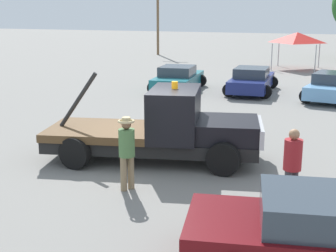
{
  "coord_description": "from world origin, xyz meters",
  "views": [
    {
      "loc": [
        5.25,
        -11.76,
        4.18
      ],
      "look_at": [
        0.5,
        0.0,
        1.05
      ],
      "focal_mm": 50.0,
      "sensor_mm": 36.0,
      "label": 1
    }
  ],
  "objects_px": {
    "parked_car_teal": "(178,79)",
    "traffic_cone": "(233,128)",
    "person_near_truck": "(292,162)",
    "tow_truck": "(165,130)",
    "person_at_hood": "(127,148)",
    "utility_pole": "(158,10)",
    "canopy_tent_red": "(297,38)",
    "parked_car_skyblue": "(333,86)",
    "parked_car_navy": "(252,80)"
  },
  "relations": [
    {
      "from": "parked_car_teal",
      "to": "canopy_tent_red",
      "type": "relative_size",
      "value": 1.58
    },
    {
      "from": "person_near_truck",
      "to": "person_at_hood",
      "type": "relative_size",
      "value": 0.98
    },
    {
      "from": "person_at_hood",
      "to": "parked_car_teal",
      "type": "distance_m",
      "value": 14.44
    },
    {
      "from": "person_near_truck",
      "to": "canopy_tent_red",
      "type": "bearing_deg",
      "value": -52.99
    },
    {
      "from": "parked_car_skyblue",
      "to": "utility_pole",
      "type": "xyz_separation_m",
      "value": [
        -17.24,
        18.8,
        3.63
      ]
    },
    {
      "from": "parked_car_teal",
      "to": "tow_truck",
      "type": "bearing_deg",
      "value": -168.28
    },
    {
      "from": "person_at_hood",
      "to": "person_near_truck",
      "type": "bearing_deg",
      "value": -143.71
    },
    {
      "from": "person_near_truck",
      "to": "parked_car_skyblue",
      "type": "height_order",
      "value": "person_near_truck"
    },
    {
      "from": "person_near_truck",
      "to": "traffic_cone",
      "type": "relative_size",
      "value": 3.19
    },
    {
      "from": "person_at_hood",
      "to": "parked_car_navy",
      "type": "relative_size",
      "value": 0.36
    },
    {
      "from": "tow_truck",
      "to": "parked_car_teal",
      "type": "height_order",
      "value": "tow_truck"
    },
    {
      "from": "canopy_tent_red",
      "to": "person_at_hood",
      "type": "bearing_deg",
      "value": -91.42
    },
    {
      "from": "parked_car_navy",
      "to": "tow_truck",
      "type": "bearing_deg",
      "value": 176.54
    },
    {
      "from": "parked_car_teal",
      "to": "parked_car_navy",
      "type": "xyz_separation_m",
      "value": [
        3.8,
        0.84,
        0.0
      ]
    },
    {
      "from": "parked_car_teal",
      "to": "parked_car_navy",
      "type": "height_order",
      "value": "same"
    },
    {
      "from": "canopy_tent_red",
      "to": "parked_car_skyblue",
      "type": "bearing_deg",
      "value": -74.73
    },
    {
      "from": "canopy_tent_red",
      "to": "traffic_cone",
      "type": "relative_size",
      "value": 5.61
    },
    {
      "from": "tow_truck",
      "to": "person_at_hood",
      "type": "bearing_deg",
      "value": -103.3
    },
    {
      "from": "parked_car_teal",
      "to": "traffic_cone",
      "type": "height_order",
      "value": "parked_car_teal"
    },
    {
      "from": "parked_car_navy",
      "to": "utility_pole",
      "type": "height_order",
      "value": "utility_pole"
    },
    {
      "from": "tow_truck",
      "to": "traffic_cone",
      "type": "xyz_separation_m",
      "value": [
        1.1,
        3.51,
        -0.66
      ]
    },
    {
      "from": "person_near_truck",
      "to": "person_at_hood",
      "type": "distance_m",
      "value": 3.79
    },
    {
      "from": "tow_truck",
      "to": "parked_car_skyblue",
      "type": "height_order",
      "value": "tow_truck"
    },
    {
      "from": "parked_car_navy",
      "to": "traffic_cone",
      "type": "bearing_deg",
      "value": -176.09
    },
    {
      "from": "person_near_truck",
      "to": "canopy_tent_red",
      "type": "distance_m",
      "value": 25.87
    },
    {
      "from": "parked_car_skyblue",
      "to": "utility_pole",
      "type": "bearing_deg",
      "value": 50.98
    },
    {
      "from": "person_at_hood",
      "to": "utility_pole",
      "type": "distance_m",
      "value": 35.74
    },
    {
      "from": "person_near_truck",
      "to": "parked_car_teal",
      "type": "distance_m",
      "value": 15.52
    },
    {
      "from": "parked_car_skyblue",
      "to": "canopy_tent_red",
      "type": "distance_m",
      "value": 12.43
    },
    {
      "from": "tow_truck",
      "to": "person_at_hood",
      "type": "relative_size",
      "value": 3.59
    },
    {
      "from": "parked_car_teal",
      "to": "parked_car_skyblue",
      "type": "height_order",
      "value": "same"
    },
    {
      "from": "person_near_truck",
      "to": "parked_car_teal",
      "type": "bearing_deg",
      "value": -29.99
    },
    {
      "from": "person_near_truck",
      "to": "utility_pole",
      "type": "relative_size",
      "value": 0.22
    },
    {
      "from": "parked_car_skyblue",
      "to": "tow_truck",
      "type": "bearing_deg",
      "value": 170.01
    },
    {
      "from": "person_at_hood",
      "to": "parked_car_navy",
      "type": "height_order",
      "value": "person_at_hood"
    },
    {
      "from": "canopy_tent_red",
      "to": "parked_car_teal",
      "type": "bearing_deg",
      "value": -110.74
    },
    {
      "from": "tow_truck",
      "to": "parked_car_navy",
      "type": "bearing_deg",
      "value": 76.5
    },
    {
      "from": "person_near_truck",
      "to": "utility_pole",
      "type": "height_order",
      "value": "utility_pole"
    },
    {
      "from": "canopy_tent_red",
      "to": "tow_truck",
      "type": "bearing_deg",
      "value": -91.65
    },
    {
      "from": "traffic_cone",
      "to": "utility_pole",
      "type": "xyz_separation_m",
      "value": [
        -14.41,
        27.06,
        4.03
      ]
    },
    {
      "from": "parked_car_skyblue",
      "to": "utility_pole",
      "type": "height_order",
      "value": "utility_pole"
    },
    {
      "from": "parked_car_skyblue",
      "to": "canopy_tent_red",
      "type": "relative_size",
      "value": 1.59
    },
    {
      "from": "tow_truck",
      "to": "canopy_tent_red",
      "type": "xyz_separation_m",
      "value": [
        0.68,
        23.67,
        1.38
      ]
    },
    {
      "from": "person_at_hood",
      "to": "parked_car_teal",
      "type": "xyz_separation_m",
      "value": [
        -3.98,
        13.88,
        -0.4
      ]
    },
    {
      "from": "tow_truck",
      "to": "traffic_cone",
      "type": "relative_size",
      "value": 11.63
    },
    {
      "from": "parked_car_skyblue",
      "to": "traffic_cone",
      "type": "xyz_separation_m",
      "value": [
        -2.83,
        -8.26,
        -0.39
      ]
    },
    {
      "from": "tow_truck",
      "to": "traffic_cone",
      "type": "height_order",
      "value": "tow_truck"
    },
    {
      "from": "parked_car_navy",
      "to": "canopy_tent_red",
      "type": "height_order",
      "value": "canopy_tent_red"
    },
    {
      "from": "person_at_hood",
      "to": "traffic_cone",
      "type": "height_order",
      "value": "person_at_hood"
    },
    {
      "from": "person_near_truck",
      "to": "traffic_cone",
      "type": "distance_m",
      "value": 6.17
    }
  ]
}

